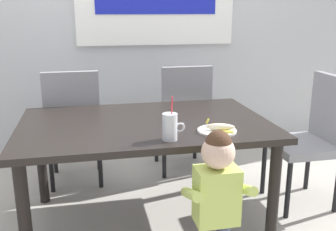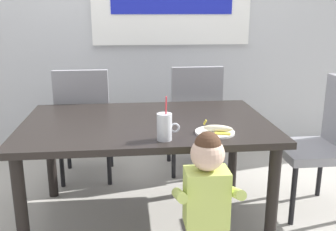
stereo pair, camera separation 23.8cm
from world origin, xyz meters
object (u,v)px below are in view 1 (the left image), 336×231
Objects in this scene: dining_chair_right at (183,113)px; toddler_standing at (217,189)px; dining_table at (145,133)px; dining_chair_left at (74,121)px; peeled_banana at (221,127)px; dining_chair_far at (313,133)px; snack_plate at (217,131)px; milk_cup at (170,128)px.

dining_chair_right is 1.15× the size of toddler_standing.
dining_chair_left reaches higher than dining_table.
peeled_banana is (0.13, 0.34, 0.22)m from toddler_standing.
dining_chair_far reaches higher than snack_plate.
snack_plate is (-0.07, -1.06, 0.18)m from dining_chair_right.
milk_cup is at bearing 117.33° from dining_chair_left.
milk_cup is at bearing -77.87° from dining_table.
peeled_banana is at bearing -38.05° from dining_table.
dining_chair_left is 1.23m from milk_cup.
toddler_standing is at bearing -67.90° from dining_table.
dining_chair_left is 3.82× the size of milk_cup.
milk_cup reaches higher than peeled_banana.
toddler_standing reaches higher than dining_table.
dining_chair_right is (0.92, 0.07, 0.00)m from dining_chair_left.
snack_plate is at bearing 71.92° from toddler_standing.
snack_plate is at bearing 130.93° from dining_chair_left.
snack_plate reaches higher than dining_table.
dining_chair_far is (0.79, -0.74, 0.00)m from dining_chair_right.
dining_chair_right is 1.23m from milk_cup.
dining_chair_far is 1.25m from milk_cup.
dining_table is 0.84m from dining_chair_left.
dining_table is 0.89m from dining_chair_right.
toddler_standing is 4.78× the size of peeled_banana.
toddler_standing is at bearing -111.23° from peeled_banana.
dining_chair_far is at bearing 19.52° from milk_cup.
milk_cup reaches higher than dining_chair_left.
peeled_banana is at bearing -67.99° from dining_chair_far.
toddler_standing is (0.74, -1.35, -0.02)m from dining_chair_left.
toddler_standing is 0.43m from peeled_banana.
dining_table is at bearing 59.46° from dining_chair_right.
snack_plate is (0.30, 0.09, -0.06)m from milk_cup.
milk_cup is at bearing -163.98° from snack_plate.
dining_chair_right reaches higher than snack_plate.
dining_chair_right reaches higher than peeled_banana.
milk_cup reaches higher than dining_table.
dining_chair_left is 0.93m from dining_chair_right.
peeled_banana reaches higher than snack_plate.
snack_plate is (0.86, -0.99, 0.18)m from dining_chair_left.
dining_chair_right is at bearing 59.46° from dining_table.
dining_chair_far is 1.18m from toddler_standing.
milk_cup is (-1.15, -0.41, 0.24)m from dining_chair_far.
milk_cup is (-0.37, -1.15, 0.24)m from dining_chair_right.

